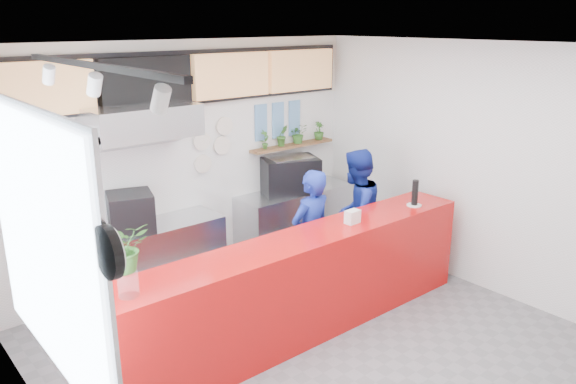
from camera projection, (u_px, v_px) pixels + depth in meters
floor at (324, 350)px, 5.71m from camera, size 5.00×5.00×0.00m
ceiling at (331, 46)px, 4.83m from camera, size 5.00×5.00×0.00m
wall_back at (191, 161)px, 7.11m from camera, size 5.00×0.00×5.00m
wall_left at (56, 289)px, 3.74m from camera, size 0.00×5.00×5.00m
wall_right at (477, 168)px, 6.80m from camera, size 0.00×5.00×5.00m
service_counter at (299, 287)px, 5.84m from camera, size 4.50×0.60×1.10m
cream_band at (187, 73)px, 6.78m from camera, size 5.00×0.02×0.80m
prep_bench at (150, 262)px, 6.71m from camera, size 1.80×0.60×0.90m
panini_oven at (131, 212)px, 6.39m from camera, size 0.61×0.61×0.44m
extraction_hood at (141, 121)px, 6.17m from camera, size 1.20×0.70×0.35m
hood_lip at (142, 139)px, 6.23m from camera, size 1.20×0.69×0.31m
right_bench at (296, 220)px, 8.11m from camera, size 1.80×0.60×0.90m
espresso_machine at (290, 175)px, 7.83m from camera, size 0.91×0.79×0.49m
espresso_tray at (290, 159)px, 7.76m from camera, size 0.69×0.54×0.06m
herb_shelf at (293, 145)px, 8.01m from camera, size 1.40×0.18×0.04m
menu_board_far_left at (40, 89)px, 5.64m from camera, size 1.10×0.10×0.55m
menu_board_mid_left at (146, 81)px, 6.35m from camera, size 1.10×0.10×0.55m
menu_board_mid_right at (231, 75)px, 7.06m from camera, size 1.10×0.10×0.55m
menu_board_far_right at (301, 70)px, 7.77m from camera, size 1.10×0.10×0.55m
soffit at (188, 78)px, 6.77m from camera, size 4.80×0.04×0.65m
window_pane at (42, 247)px, 3.92m from camera, size 0.04×2.20×1.90m
window_frame at (45, 246)px, 3.93m from camera, size 0.03×2.30×2.00m
wall_clock_rim at (108, 252)px, 2.94m from camera, size 0.05×0.30×0.30m
wall_clock_face at (114, 251)px, 2.96m from camera, size 0.02×0.26×0.26m
track_rail at (93, 65)px, 3.56m from camera, size 0.05×2.40×0.04m
dec_plate_a at (202, 141)px, 7.10m from camera, size 0.24×0.03×0.24m
dec_plate_b at (222, 145)px, 7.32m from camera, size 0.24×0.03×0.24m
dec_plate_c at (203, 164)px, 7.19m from camera, size 0.24×0.03×0.24m
dec_plate_d at (224, 126)px, 7.27m from camera, size 0.24×0.03×0.24m
photo_frame_a at (261, 114)px, 7.62m from camera, size 0.20×0.02×0.25m
photo_frame_b at (278, 111)px, 7.80m from camera, size 0.20×0.02×0.25m
photo_frame_c at (294, 109)px, 7.99m from camera, size 0.20×0.02×0.25m
photo_frame_d at (261, 132)px, 7.69m from camera, size 0.20×0.02×0.25m
photo_frame_e at (278, 129)px, 7.88m from camera, size 0.20×0.02×0.25m
photo_frame_f at (294, 127)px, 8.06m from camera, size 0.20×0.02×0.25m
staff_center at (311, 236)px, 6.55m from camera, size 0.61×0.42×1.60m
staff_right at (355, 214)px, 7.15m from camera, size 0.94×0.80×1.69m
herb_a at (265, 139)px, 7.66m from camera, size 0.17×0.14×0.27m
herb_b at (282, 135)px, 7.85m from camera, size 0.19×0.16×0.30m
herb_c at (298, 134)px, 8.03m from camera, size 0.32×0.30×0.28m
herb_d at (319, 131)px, 8.28m from camera, size 0.16×0.14×0.26m
glass_vase at (128, 284)px, 4.47m from camera, size 0.22×0.22×0.20m
basil_vase at (125, 247)px, 4.37m from camera, size 0.37×0.32×0.40m
napkin_holder at (353, 217)px, 6.09m from camera, size 0.17×0.11×0.14m
white_plate at (414, 205)px, 6.67m from camera, size 0.23×0.23×0.01m
pepper_mill at (415, 193)px, 6.63m from camera, size 0.10×0.10×0.30m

